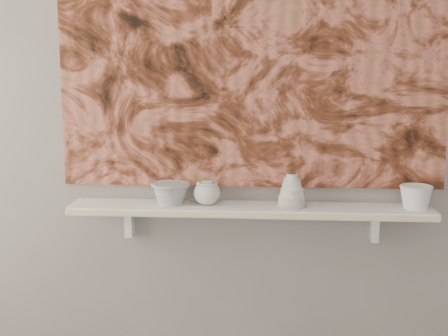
# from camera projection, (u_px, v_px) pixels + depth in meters

# --- Properties ---
(wall_back) EXTENTS (3.60, 0.00, 3.60)m
(wall_back) POSITION_uv_depth(u_px,v_px,m) (251.00, 95.00, 2.43)
(wall_back) COLOR gray
(wall_back) RESTS_ON floor
(shelf) EXTENTS (1.40, 0.18, 0.03)m
(shelf) POSITION_uv_depth(u_px,v_px,m) (250.00, 209.00, 2.41)
(shelf) COLOR silver
(shelf) RESTS_ON wall_back
(shelf_stripe) EXTENTS (1.40, 0.01, 0.02)m
(shelf_stripe) POSITION_uv_depth(u_px,v_px,m) (249.00, 215.00, 2.32)
(shelf_stripe) COLOR beige
(shelf_stripe) RESTS_ON shelf
(bracket_left) EXTENTS (0.03, 0.06, 0.12)m
(bracket_left) POSITION_uv_depth(u_px,v_px,m) (129.00, 221.00, 2.53)
(bracket_left) COLOR silver
(bracket_left) RESTS_ON wall_back
(bracket_right) EXTENTS (0.03, 0.06, 0.12)m
(bracket_right) POSITION_uv_depth(u_px,v_px,m) (374.00, 226.00, 2.46)
(bracket_right) COLOR silver
(bracket_right) RESTS_ON wall_back
(painting) EXTENTS (1.50, 0.02, 1.10)m
(painting) POSITION_uv_depth(u_px,v_px,m) (252.00, 46.00, 2.38)
(painting) COLOR #612E19
(painting) RESTS_ON wall_back
(house_motif) EXTENTS (0.09, 0.00, 0.08)m
(house_motif) POSITION_uv_depth(u_px,v_px,m) (368.00, 127.00, 2.39)
(house_motif) COLOR black
(house_motif) RESTS_ON painting
(bowl_grey) EXTENTS (0.19, 0.19, 0.09)m
(bowl_grey) POSITION_uv_depth(u_px,v_px,m) (170.00, 193.00, 2.43)
(bowl_grey) COLOR #9A9997
(bowl_grey) RESTS_ON shelf
(cup_cream) EXTENTS (0.13, 0.13, 0.09)m
(cup_cream) POSITION_uv_depth(u_px,v_px,m) (207.00, 193.00, 2.42)
(cup_cream) COLOR beige
(cup_cream) RESTS_ON shelf
(bell_vessel) EXTENTS (0.14, 0.14, 0.13)m
(bell_vessel) POSITION_uv_depth(u_px,v_px,m) (292.00, 190.00, 2.39)
(bell_vessel) COLOR beige
(bell_vessel) RESTS_ON shelf
(bowl_white) EXTENTS (0.14, 0.14, 0.09)m
(bowl_white) POSITION_uv_depth(u_px,v_px,m) (416.00, 197.00, 2.36)
(bowl_white) COLOR white
(bowl_white) RESTS_ON shelf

